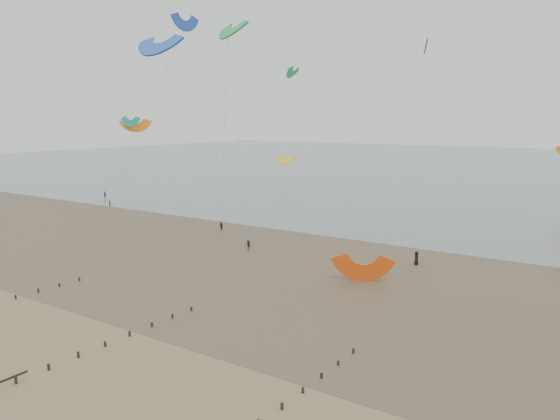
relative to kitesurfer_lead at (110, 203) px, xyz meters
The scene contains 6 objects.
ground 74.46m from the kitesurfer_lead, 41.98° to the right, with size 500.00×500.00×0.00m, color brown.
sea_and_shore 53.54m from the kitesurfer_lead, 16.72° to the right, with size 500.00×665.00×0.03m.
kitesurfer_lead is the anchor object (origin of this frame).
kitesurfers 66.78m from the kitesurfer_lead, ahead, with size 107.37×23.31×1.89m.
grounded_kite 71.66m from the kitesurfer_lead, 15.28° to the right, with size 6.21×3.25×4.73m, color #EA4C0E, non-canonical shape.
kites_airborne 77.84m from the kitesurfer_lead, 35.96° to the left, with size 258.81×116.12×39.45m.
Camera 1 is at (40.59, -26.31, 19.10)m, focal length 35.00 mm.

